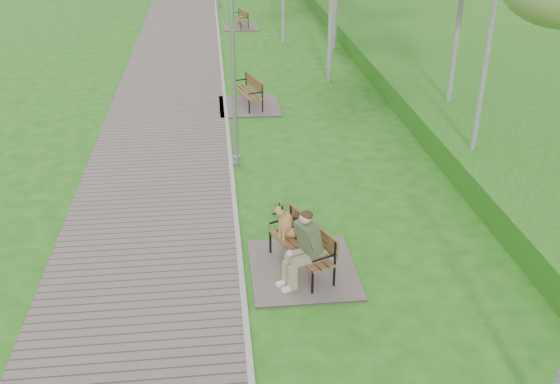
{
  "coord_description": "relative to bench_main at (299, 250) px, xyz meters",
  "views": [
    {
      "loc": [
        -0.32,
        -12.96,
        6.37
      ],
      "look_at": [
        0.79,
        -2.81,
        1.15
      ],
      "focal_mm": 40.0,
      "sensor_mm": 36.0,
      "label": 1
    }
  ],
  "objects": [
    {
      "name": "kerb",
      "position": [
        -1.02,
        25.24,
        -0.44
      ],
      "size": [
        0.1,
        67.0,
        0.05
      ],
      "primitive_type": "cube",
      "color": "#999993",
      "rests_on": "ground"
    },
    {
      "name": "walkway",
      "position": [
        -2.77,
        25.24,
        -0.44
      ],
      "size": [
        3.5,
        67.0,
        0.04
      ],
      "primitive_type": "cube",
      "color": "#6D5E58",
      "rests_on": "ground"
    },
    {
      "name": "lamp_post_near",
      "position": [
        -0.88,
        4.73,
        1.6
      ],
      "size": [
        0.17,
        0.17,
        4.41
      ],
      "color": "gray",
      "rests_on": "ground"
    },
    {
      "name": "bench_third",
      "position": [
        0.01,
        20.17,
        -0.29
      ],
      "size": [
        1.57,
        1.75,
        0.96
      ],
      "color": "#6D5E58",
      "rests_on": "ground"
    },
    {
      "name": "bench_second",
      "position": [
        -0.33,
        9.02,
        -0.26
      ],
      "size": [
        1.82,
        2.02,
        1.12
      ],
      "color": "#6D5E58",
      "rests_on": "ground"
    },
    {
      "name": "bench_main",
      "position": [
        0.0,
        0.0,
        0.0
      ],
      "size": [
        1.88,
        2.09,
        1.64
      ],
      "color": "#6D5E58",
      "rests_on": "ground"
    },
    {
      "name": "ground",
      "position": [
        -1.02,
        3.74,
        -0.46
      ],
      "size": [
        120.0,
        120.0,
        0.0
      ],
      "primitive_type": "plane",
      "color": "#1D5D15",
      "rests_on": "ground"
    },
    {
      "name": "embankment",
      "position": [
        10.98,
        23.74,
        -0.46
      ],
      "size": [
        14.0,
        70.0,
        1.6
      ],
      "primitive_type": "cube",
      "color": "#459026",
      "rests_on": "ground"
    }
  ]
}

